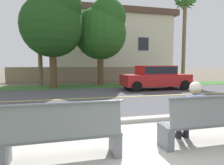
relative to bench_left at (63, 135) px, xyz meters
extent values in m
plane|color=#665B4C|center=(1.37, 7.52, -0.46)|extent=(140.00, 140.00, 0.00)
cube|color=#B7B2A8|center=(1.37, -0.08, -0.45)|extent=(44.00, 3.60, 0.01)
cube|color=#ADA89E|center=(1.37, 1.87, -0.40)|extent=(44.00, 0.30, 0.11)
cube|color=#515156|center=(1.37, 6.02, -0.46)|extent=(52.00, 8.00, 0.01)
cube|color=#E0CC4C|center=(1.37, 6.02, -0.45)|extent=(48.00, 0.14, 0.01)
cube|color=#38702D|center=(1.37, 11.47, -0.45)|extent=(48.00, 2.80, 0.02)
cube|color=slate|center=(-0.88, 0.07, -0.23)|extent=(0.14, 0.40, 0.45)
cube|color=slate|center=(0.88, 0.07, -0.23)|extent=(0.14, 0.40, 0.45)
cube|color=slate|center=(0.00, 0.07, -0.03)|extent=(1.91, 0.44, 0.05)
cube|color=slate|center=(0.00, -0.13, 0.25)|extent=(1.83, 0.12, 0.52)
cylinder|color=slate|center=(0.00, -0.14, 0.53)|extent=(1.91, 0.04, 0.04)
cube|color=slate|center=(1.86, 0.07, -0.23)|extent=(0.14, 0.40, 0.45)
cube|color=slate|center=(2.75, 0.07, -0.03)|extent=(1.91, 0.44, 0.05)
cube|color=slate|center=(2.75, -0.13, 0.25)|extent=(1.83, 0.12, 0.52)
cylinder|color=slate|center=(2.75, -0.14, 0.53)|extent=(1.91, 0.04, 0.04)
cylinder|color=black|center=(2.39, 0.26, 0.05)|extent=(0.15, 0.42, 0.15)
cylinder|color=black|center=(2.57, 0.26, 0.05)|extent=(0.15, 0.42, 0.15)
cylinder|color=black|center=(2.39, 0.45, -0.24)|extent=(0.12, 0.12, 0.43)
cube|color=black|center=(2.39, 0.53, -0.42)|extent=(0.09, 0.24, 0.07)
cylinder|color=black|center=(2.57, 0.45, -0.24)|extent=(0.12, 0.12, 0.43)
cube|color=black|center=(2.57, 0.53, -0.42)|extent=(0.09, 0.24, 0.07)
cube|color=#33599E|center=(2.48, 0.07, 0.25)|extent=(0.34, 0.20, 0.52)
cylinder|color=#33599E|center=(2.27, 0.09, 0.27)|extent=(0.09, 0.09, 0.46)
cylinder|color=#33599E|center=(2.70, 0.09, 0.27)|extent=(0.09, 0.09, 0.46)
sphere|color=tan|center=(2.48, 0.08, 0.64)|extent=(0.21, 0.21, 0.21)
sphere|color=beige|center=(2.48, 0.08, 0.68)|extent=(0.22, 0.22, 0.22)
cube|color=red|center=(5.83, 8.42, 0.16)|extent=(4.30, 1.76, 0.72)
cube|color=red|center=(5.83, 8.42, 0.78)|extent=(2.24, 1.58, 0.60)
cube|color=black|center=(5.83, 8.42, 0.80)|extent=(2.15, 1.62, 0.43)
cylinder|color=black|center=(7.43, 7.58, -0.14)|extent=(0.64, 0.18, 0.64)
cylinder|color=black|center=(7.43, 9.26, -0.14)|extent=(0.64, 0.18, 0.64)
cylinder|color=black|center=(4.23, 7.58, -0.14)|extent=(0.64, 0.18, 0.64)
cylinder|color=black|center=(4.23, 9.26, -0.14)|extent=(0.64, 0.18, 0.64)
cylinder|color=brown|center=(-0.58, 11.02, 0.86)|extent=(0.48, 0.48, 2.63)
sphere|color=#1E4719|center=(-0.58, 11.02, 3.76)|extent=(4.22, 4.22, 4.22)
sphere|color=#1E4719|center=(-0.05, 10.71, 5.02)|extent=(2.95, 2.95, 2.95)
cylinder|color=brown|center=(2.93, 12.02, 0.79)|extent=(0.47, 0.47, 2.51)
sphere|color=#23561E|center=(2.93, 12.02, 3.55)|extent=(4.01, 4.01, 4.01)
sphere|color=#23561E|center=(3.43, 11.72, 4.75)|extent=(2.81, 2.81, 2.81)
cylinder|color=brown|center=(10.64, 12.56, 3.14)|extent=(0.32, 0.32, 7.19)
cone|color=#427A33|center=(11.09, 12.56, 6.48)|extent=(0.44, 1.64, 1.07)
cone|color=#427A33|center=(10.87, 12.94, 6.48)|extent=(1.64, 1.20, 1.07)
cone|color=#427A33|center=(10.42, 12.94, 6.48)|extent=(1.64, 1.20, 1.07)
cone|color=#427A33|center=(10.19, 12.56, 6.48)|extent=(0.44, 1.64, 1.07)
cone|color=#427A33|center=(10.42, 12.17, 6.48)|extent=(1.64, 1.20, 1.07)
cone|color=#427A33|center=(10.87, 12.17, 6.48)|extent=(1.64, 1.20, 1.07)
sphere|color=#427A33|center=(10.64, 12.56, 6.83)|extent=(0.70, 0.70, 0.70)
cylinder|color=brown|center=(-1.57, 12.63, 3.40)|extent=(0.32, 0.32, 7.71)
cube|color=gray|center=(1.69, 15.86, 0.24)|extent=(13.00, 0.36, 1.40)
cube|color=beige|center=(5.34, 19.06, 2.94)|extent=(12.52, 6.40, 6.80)
cube|color=brown|center=(5.34, 19.06, 6.64)|extent=(13.52, 6.91, 0.60)
cube|color=#232833|center=(2.53, 15.83, 3.28)|extent=(1.10, 0.06, 1.30)
cube|color=#232833|center=(8.16, 15.83, 3.28)|extent=(1.10, 0.06, 1.30)
camera|label=1|loc=(0.01, -3.15, 1.10)|focal=31.57mm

